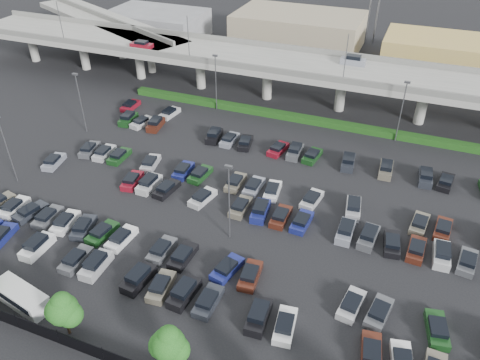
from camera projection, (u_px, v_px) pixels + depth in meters
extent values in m
plane|color=black|center=(253.00, 200.00, 63.03)|extent=(280.00, 280.00, 0.00)
cube|color=gray|center=(315.00, 68.00, 83.54)|extent=(150.00, 13.00, 1.10)
cube|color=slate|center=(307.00, 75.00, 78.15)|extent=(150.00, 0.50, 1.00)
cube|color=slate|center=(324.00, 52.00, 87.75)|extent=(150.00, 0.50, 1.00)
cylinder|color=gray|center=(33.00, 46.00, 105.57)|extent=(1.80, 1.80, 6.70)
cube|color=slate|center=(29.00, 32.00, 103.80)|extent=(2.60, 9.75, 0.50)
cylinder|color=gray|center=(84.00, 54.00, 101.30)|extent=(1.80, 1.80, 6.70)
cube|color=slate|center=(81.00, 40.00, 99.52)|extent=(2.60, 9.75, 0.50)
cylinder|color=gray|center=(140.00, 63.00, 97.02)|extent=(1.80, 1.80, 6.70)
cube|color=slate|center=(138.00, 48.00, 95.25)|extent=(2.60, 9.75, 0.50)
cylinder|color=gray|center=(200.00, 72.00, 92.75)|extent=(1.80, 1.80, 6.70)
cube|color=slate|center=(200.00, 56.00, 90.98)|extent=(2.60, 9.75, 0.50)
cylinder|color=gray|center=(267.00, 82.00, 88.48)|extent=(1.80, 1.80, 6.70)
cube|color=slate|center=(268.00, 66.00, 86.71)|extent=(2.60, 9.75, 0.50)
cylinder|color=gray|center=(341.00, 93.00, 84.21)|extent=(1.80, 1.80, 6.70)
cube|color=slate|center=(343.00, 76.00, 82.43)|extent=(2.60, 9.75, 0.50)
cylinder|color=gray|center=(422.00, 105.00, 79.93)|extent=(1.80, 1.80, 6.70)
cube|color=slate|center=(426.00, 88.00, 78.16)|extent=(2.60, 9.75, 0.50)
cube|color=maroon|center=(142.00, 45.00, 91.07)|extent=(4.40, 1.82, 0.82)
cube|color=black|center=(141.00, 42.00, 90.72)|extent=(2.30, 1.60, 0.50)
cube|color=gray|center=(353.00, 62.00, 83.41)|extent=(4.40, 1.82, 1.05)
cube|color=black|center=(354.00, 57.00, 82.95)|extent=(2.60, 1.60, 0.65)
cylinder|color=#515256|center=(61.00, 22.00, 91.55)|extent=(0.14, 0.14, 8.00)
cylinder|color=#515256|center=(188.00, 39.00, 83.01)|extent=(0.14, 0.14, 8.00)
cylinder|color=#515256|center=(346.00, 59.00, 74.46)|extent=(0.14, 0.14, 8.00)
cube|color=gray|center=(107.00, 22.00, 107.86)|extent=(50.93, 30.13, 1.10)
cube|color=slate|center=(106.00, 17.00, 107.27)|extent=(47.34, 22.43, 1.00)
cylinder|color=gray|center=(72.00, 22.00, 121.48)|extent=(1.60, 1.60, 6.70)
cylinder|color=gray|center=(95.00, 32.00, 114.26)|extent=(1.60, 1.60, 6.70)
cylinder|color=gray|center=(121.00, 44.00, 107.05)|extent=(1.60, 1.60, 6.70)
cylinder|color=gray|center=(151.00, 57.00, 99.83)|extent=(1.60, 1.60, 6.70)
cube|color=#174113|center=(302.00, 119.00, 81.93)|extent=(66.00, 1.60, 1.10)
cylinder|color=black|center=(17.00, 321.00, 45.23)|extent=(0.10, 0.10, 2.00)
cylinder|color=black|center=(58.00, 337.00, 43.71)|extent=(0.10, 0.10, 2.00)
cylinder|color=black|center=(103.00, 354.00, 42.18)|extent=(0.10, 0.10, 2.00)
cylinder|color=#332316|center=(68.00, 326.00, 44.74)|extent=(0.26, 0.26, 1.96)
sphere|color=#134914|center=(62.00, 310.00, 43.39)|extent=(3.04, 3.04, 3.04)
sphere|color=#134914|center=(71.00, 315.00, 43.56)|extent=(2.39, 2.39, 2.39)
sphere|color=#134914|center=(57.00, 311.00, 43.70)|extent=(2.39, 2.39, 2.39)
sphere|color=#134914|center=(62.00, 303.00, 42.98)|extent=(2.06, 2.06, 2.06)
sphere|color=#134914|center=(168.00, 344.00, 40.24)|extent=(3.07, 3.07, 3.07)
sphere|color=#134914|center=(177.00, 350.00, 40.41)|extent=(2.41, 2.41, 2.41)
sphere|color=#134914|center=(162.00, 345.00, 40.55)|extent=(2.41, 2.41, 2.41)
sphere|color=#134914|center=(169.00, 337.00, 39.83)|extent=(2.08, 2.08, 2.08)
cube|color=silver|center=(22.00, 298.00, 47.70)|extent=(6.79, 3.38, 1.89)
cube|color=black|center=(20.00, 295.00, 47.45)|extent=(5.91, 3.26, 0.86)
cube|color=silver|center=(19.00, 291.00, 47.11)|extent=(6.89, 3.49, 0.23)
cube|color=navy|center=(1.00, 236.00, 56.37)|extent=(2.56, 4.65, 0.82)
cube|color=white|center=(37.00, 247.00, 54.63)|extent=(1.89, 4.43, 1.05)
cube|color=black|center=(36.00, 242.00, 54.17)|extent=(1.64, 2.63, 0.65)
cube|color=#4D4E53|center=(76.00, 260.00, 53.02)|extent=(1.82, 4.40, 0.82)
cube|color=black|center=(74.00, 257.00, 52.51)|extent=(1.60, 2.30, 0.50)
cube|color=#B5B5B9|center=(96.00, 266.00, 52.11)|extent=(1.95, 4.45, 1.05)
cube|color=black|center=(95.00, 260.00, 51.65)|extent=(1.68, 2.65, 0.65)
cube|color=black|center=(139.00, 279.00, 50.43)|extent=(2.20, 4.54, 1.05)
cube|color=black|center=(138.00, 274.00, 49.97)|extent=(1.82, 2.73, 0.65)
cube|color=#686252|center=(161.00, 287.00, 49.66)|extent=(2.28, 4.57, 0.82)
cube|color=black|center=(160.00, 284.00, 49.15)|extent=(1.84, 2.46, 0.50)
cube|color=black|center=(184.00, 293.00, 48.75)|extent=(2.16, 4.53, 1.05)
cube|color=black|center=(184.00, 288.00, 48.29)|extent=(1.80, 2.72, 0.65)
cube|color=#262931|center=(208.00, 302.00, 47.98)|extent=(1.85, 4.41, 0.82)
cube|color=black|center=(207.00, 299.00, 47.47)|extent=(1.62, 2.31, 0.50)
cube|color=black|center=(259.00, 317.00, 46.24)|extent=(2.10, 4.51, 1.05)
cube|color=black|center=(259.00, 311.00, 45.78)|extent=(1.77, 2.70, 0.65)
cube|color=white|center=(285.00, 326.00, 45.46)|extent=(2.32, 4.58, 0.82)
cube|color=black|center=(285.00, 323.00, 44.96)|extent=(1.86, 2.47, 0.50)
cube|color=#491E13|center=(371.00, 353.00, 42.94)|extent=(2.41, 4.61, 0.82)
cube|color=black|center=(372.00, 351.00, 42.44)|extent=(1.90, 2.50, 0.50)
cube|color=white|center=(14.00, 208.00, 61.05)|extent=(2.08, 4.50, 0.82)
cube|color=black|center=(12.00, 205.00, 60.55)|extent=(1.74, 2.39, 0.50)
cube|color=#262931|center=(31.00, 212.00, 60.21)|extent=(2.67, 4.68, 0.82)
cube|color=black|center=(29.00, 209.00, 59.71)|extent=(2.03, 2.58, 0.50)
cube|color=#4D4E53|center=(48.00, 217.00, 59.37)|extent=(2.01, 4.48, 0.82)
cube|color=black|center=(46.00, 214.00, 58.87)|extent=(1.70, 2.37, 0.50)
cube|color=white|center=(66.00, 222.00, 58.54)|extent=(2.34, 4.59, 0.82)
cube|color=black|center=(64.00, 219.00, 58.03)|extent=(1.87, 2.48, 0.50)
cube|color=#262931|center=(84.00, 228.00, 57.70)|extent=(2.80, 4.70, 0.82)
cube|color=black|center=(82.00, 225.00, 57.19)|extent=(2.09, 2.61, 0.50)
cube|color=#163F18|center=(102.00, 233.00, 56.86)|extent=(2.29, 4.57, 0.82)
cube|color=black|center=(101.00, 230.00, 56.35)|extent=(1.84, 2.46, 0.50)
cube|color=white|center=(122.00, 239.00, 56.02)|extent=(2.08, 4.50, 0.82)
cube|color=black|center=(120.00, 236.00, 55.51)|extent=(1.73, 2.39, 0.50)
cube|color=#4D4E53|center=(162.00, 250.00, 54.34)|extent=(1.88, 4.42, 0.82)
cube|color=black|center=(161.00, 247.00, 53.83)|extent=(1.63, 2.32, 0.50)
cube|color=black|center=(183.00, 256.00, 53.50)|extent=(1.96, 4.45, 0.82)
cube|color=black|center=(182.00, 253.00, 52.99)|extent=(1.67, 2.35, 0.50)
cube|color=navy|center=(227.00, 269.00, 51.82)|extent=(2.72, 4.69, 0.82)
cube|color=black|center=(226.00, 266.00, 51.32)|extent=(2.06, 2.59, 0.50)
cube|color=#491E13|center=(250.00, 276.00, 50.98)|extent=(2.19, 4.54, 0.82)
cube|color=black|center=(250.00, 273.00, 50.47)|extent=(1.79, 2.43, 0.50)
cube|color=#B5B5B9|center=(351.00, 305.00, 47.62)|extent=(2.49, 4.63, 0.82)
cube|color=black|center=(352.00, 302.00, 47.12)|extent=(1.94, 2.52, 0.50)
cube|color=#4D4E53|center=(379.00, 313.00, 46.79)|extent=(2.59, 4.66, 0.82)
cube|color=black|center=(380.00, 310.00, 46.28)|extent=(1.99, 2.55, 0.50)
cube|color=#163F18|center=(437.00, 330.00, 45.11)|extent=(2.61, 4.66, 0.82)
cube|color=black|center=(438.00, 327.00, 44.60)|extent=(2.00, 2.56, 0.50)
cube|color=gray|center=(54.00, 162.00, 70.34)|extent=(2.63, 4.67, 0.82)
cube|color=black|center=(52.00, 159.00, 69.84)|extent=(2.01, 2.56, 0.50)
cube|color=maroon|center=(132.00, 181.00, 66.15)|extent=(2.48, 4.63, 0.82)
cube|color=black|center=(131.00, 178.00, 65.64)|extent=(1.94, 2.52, 0.50)
cube|color=silver|center=(149.00, 184.00, 65.24)|extent=(1.92, 4.44, 1.05)
cube|color=black|center=(149.00, 180.00, 64.78)|extent=(1.66, 2.64, 0.65)
cube|color=black|center=(167.00, 189.00, 64.47)|extent=(2.36, 4.59, 0.82)
cube|color=black|center=(165.00, 186.00, 63.96)|extent=(1.88, 2.48, 0.50)
cube|color=silver|center=(203.00, 198.00, 62.79)|extent=(2.64, 4.67, 0.82)
cube|color=black|center=(202.00, 195.00, 62.28)|extent=(2.02, 2.57, 0.50)
cube|color=#686252|center=(241.00, 207.00, 61.11)|extent=(1.87, 4.42, 0.82)
cube|color=black|center=(240.00, 204.00, 60.60)|extent=(1.63, 2.32, 0.50)
cube|color=navy|center=(260.00, 211.00, 60.21)|extent=(2.25, 4.56, 1.05)
cube|color=black|center=(261.00, 206.00, 59.75)|extent=(1.85, 2.75, 0.65)
cube|color=#491E13|center=(281.00, 217.00, 59.43)|extent=(1.88, 4.42, 0.82)
cube|color=black|center=(281.00, 214.00, 58.92)|extent=(1.63, 2.32, 0.50)
cube|color=navy|center=(302.00, 222.00, 58.59)|extent=(2.13, 4.52, 0.82)
cube|color=black|center=(302.00, 219.00, 58.09)|extent=(1.76, 2.41, 0.50)
cube|color=gray|center=(346.00, 232.00, 56.85)|extent=(1.84, 4.41, 1.05)
cube|color=black|center=(346.00, 227.00, 56.39)|extent=(1.61, 2.61, 0.65)
cube|color=#4D4E53|center=(368.00, 238.00, 56.01)|extent=(2.26, 4.56, 1.05)
cube|color=black|center=(369.00, 232.00, 55.55)|extent=(1.86, 2.75, 0.65)
cube|color=black|center=(392.00, 244.00, 55.24)|extent=(2.35, 4.59, 0.82)
cube|color=black|center=(393.00, 241.00, 54.73)|extent=(1.87, 2.48, 0.50)
cube|color=#491E13|center=(416.00, 250.00, 54.40)|extent=(2.10, 4.51, 0.82)
cube|color=black|center=(417.00, 247.00, 53.89)|extent=(1.75, 2.40, 0.50)
cube|color=silver|center=(441.00, 255.00, 53.49)|extent=(1.98, 4.46, 1.05)
cube|color=black|center=(443.00, 250.00, 53.03)|extent=(1.69, 2.66, 0.65)
cube|color=#4D4E53|center=(467.00, 262.00, 52.72)|extent=(2.42, 4.61, 0.82)
cube|color=black|center=(468.00, 259.00, 52.21)|extent=(1.91, 2.50, 0.50)
cube|color=#4D4E53|center=(90.00, 150.00, 73.35)|extent=(2.62, 4.67, 0.82)
cube|color=black|center=(88.00, 147.00, 72.84)|extent=(2.01, 2.56, 0.50)
cube|color=#B5B5B9|center=(104.00, 153.00, 72.51)|extent=(2.13, 4.52, 0.82)
cube|color=black|center=(103.00, 150.00, 72.00)|extent=(1.76, 2.41, 0.50)
cube|color=#163F18|center=(119.00, 156.00, 71.67)|extent=(1.93, 4.45, 0.82)
cube|color=black|center=(118.00, 154.00, 71.16)|extent=(1.66, 2.34, 0.50)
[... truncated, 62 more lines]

